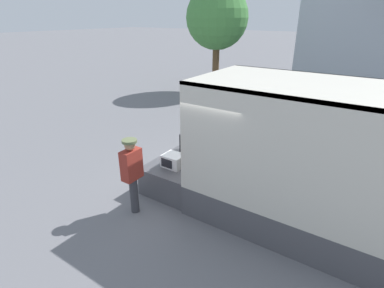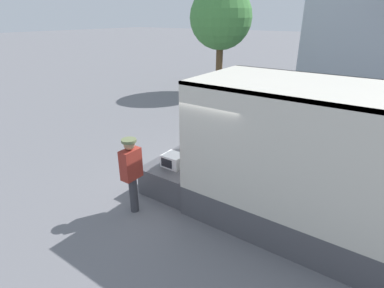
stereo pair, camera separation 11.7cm
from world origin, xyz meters
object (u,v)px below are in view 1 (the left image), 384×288
Objects in this scene: worker_person at (132,169)px; street_tree at (217,18)px; microwave at (174,161)px; portable_generator at (195,146)px.

street_tree reaches higher than worker_person.
street_tree reaches higher than microwave.
worker_person reaches higher than portable_generator.
microwave is at bearing -89.60° from portable_generator.
microwave is 0.93m from portable_generator.
worker_person is at bearing -95.74° from portable_generator.
portable_generator is (-0.01, 0.92, 0.05)m from microwave.
microwave is at bearing 79.38° from worker_person.
portable_generator is at bearing 84.26° from worker_person.
microwave is 0.28× the size of worker_person.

